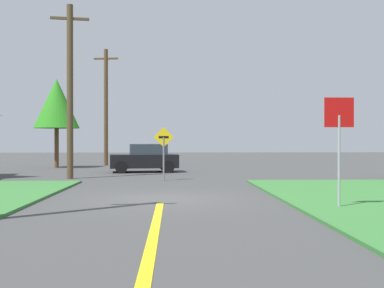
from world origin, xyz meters
name	(u,v)px	position (x,y,z in m)	size (l,w,h in m)	color
ground_plane	(161,199)	(0.00, 0.00, 0.00)	(120.00, 120.00, 0.00)	#414141
lane_stripe_center	(146,269)	(0.00, -8.00, 0.01)	(0.20, 14.00, 0.01)	yellow
stop_sign	(339,130)	(4.71, -2.40, 2.07)	(0.78, 0.07, 2.92)	#9EA0A8
car_approaching_junction	(145,158)	(-1.25, 12.77, 0.80)	(4.05, 2.50, 1.62)	black
utility_pole_mid	(70,89)	(-4.52, 8.05, 4.25)	(1.80, 0.36, 8.26)	brown
utility_pole_far	(106,106)	(-4.57, 20.43, 4.39)	(1.80, 0.35, 8.54)	brown
direction_sign	(164,147)	(-0.06, 6.85, 1.50)	(0.91, 0.08, 2.42)	slate
oak_tree_left	(57,104)	(-7.45, 17.47, 4.30)	(3.02, 3.02, 5.99)	brown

